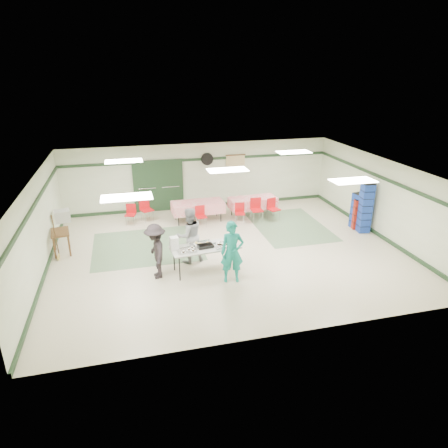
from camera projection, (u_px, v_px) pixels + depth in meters
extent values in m
plane|color=beige|center=(227.00, 251.00, 12.94)|extent=(11.00, 11.00, 0.00)
plane|color=white|center=(228.00, 169.00, 11.94)|extent=(11.00, 11.00, 0.00)
plane|color=beige|center=(200.00, 176.00, 16.50)|extent=(11.00, 0.00, 11.00)
plane|color=beige|center=(281.00, 282.00, 8.38)|extent=(11.00, 0.00, 11.00)
plane|color=beige|center=(38.00, 228.00, 11.19)|extent=(0.00, 9.00, 9.00)
plane|color=beige|center=(382.00, 198.00, 13.69)|extent=(0.00, 9.00, 9.00)
cube|color=#1D351E|center=(200.00, 159.00, 16.21)|extent=(11.00, 0.06, 0.10)
cube|color=#1D351E|center=(201.00, 206.00, 16.95)|extent=(11.00, 0.06, 0.12)
cube|color=#1D351E|center=(35.00, 204.00, 10.94)|extent=(0.06, 9.00, 0.10)
cube|color=#1D351E|center=(47.00, 269.00, 11.67)|extent=(0.06, 9.00, 0.12)
cube|color=#1D351E|center=(384.00, 179.00, 13.43)|extent=(0.06, 9.00, 0.10)
cube|color=#1D351E|center=(376.00, 233.00, 14.16)|extent=(0.06, 9.00, 0.12)
cube|color=slate|center=(147.00, 246.00, 13.27)|extent=(3.50, 3.00, 0.01)
cube|color=slate|center=(289.00, 226.00, 14.93)|extent=(2.50, 3.50, 0.01)
cube|color=#969895|center=(147.00, 187.00, 16.05)|extent=(0.90, 0.06, 2.10)
cube|color=#969895|center=(170.00, 185.00, 16.27)|extent=(0.90, 0.06, 2.10)
cube|color=#1D351E|center=(159.00, 186.00, 16.14)|extent=(2.00, 0.03, 2.15)
cylinder|color=black|center=(207.00, 159.00, 16.25)|extent=(0.50, 0.10, 0.50)
cube|color=#D2B983|center=(235.00, 162.00, 16.60)|extent=(0.80, 0.02, 0.60)
cube|color=#B7B6B2|center=(205.00, 247.00, 11.44)|extent=(2.05, 1.01, 0.04)
cylinder|color=black|center=(180.00, 269.00, 11.02)|extent=(0.04, 0.04, 0.72)
cylinder|color=black|center=(237.00, 259.00, 11.57)|extent=(0.04, 0.04, 0.72)
cylinder|color=black|center=(174.00, 259.00, 11.58)|extent=(0.04, 0.04, 0.72)
cylinder|color=black|center=(229.00, 250.00, 12.13)|extent=(0.04, 0.04, 0.72)
cube|color=silver|center=(224.00, 245.00, 11.50)|extent=(0.60, 0.48, 0.02)
cube|color=silver|center=(201.00, 245.00, 11.52)|extent=(0.67, 0.54, 0.02)
cube|color=silver|center=(187.00, 251.00, 11.16)|extent=(0.57, 0.45, 0.02)
cube|color=black|center=(205.00, 246.00, 11.38)|extent=(0.47, 0.33, 0.08)
cube|color=white|center=(174.00, 243.00, 11.21)|extent=(0.25, 0.23, 0.36)
imported|color=#148D80|center=(232.00, 252.00, 10.83)|extent=(0.69, 0.51, 1.75)
imported|color=gray|center=(189.00, 235.00, 11.92)|extent=(0.97, 0.83, 1.73)
imported|color=black|center=(156.00, 251.00, 11.05)|extent=(0.65, 1.06, 1.59)
cube|color=red|center=(253.00, 198.00, 15.69)|extent=(1.89, 0.90, 0.05)
cube|color=red|center=(253.00, 203.00, 15.76)|extent=(1.89, 0.92, 0.40)
cylinder|color=black|center=(237.00, 212.00, 15.35)|extent=(0.04, 0.04, 0.72)
cylinder|color=black|center=(273.00, 208.00, 15.77)|extent=(0.04, 0.04, 0.72)
cylinder|color=black|center=(232.00, 207.00, 15.89)|extent=(0.04, 0.04, 0.72)
cylinder|color=black|center=(267.00, 203.00, 16.32)|extent=(0.04, 0.04, 0.72)
cube|color=red|center=(198.00, 203.00, 15.19)|extent=(1.99, 0.90, 0.05)
cube|color=red|center=(198.00, 207.00, 15.26)|extent=(1.99, 0.93, 0.40)
cylinder|color=black|center=(178.00, 217.00, 14.83)|extent=(0.04, 0.04, 0.72)
cylinder|color=black|center=(221.00, 213.00, 15.24)|extent=(0.04, 0.04, 0.72)
cylinder|color=black|center=(176.00, 211.00, 15.42)|extent=(0.04, 0.04, 0.72)
cylinder|color=black|center=(216.00, 207.00, 15.83)|extent=(0.04, 0.04, 0.72)
cube|color=red|center=(257.00, 210.00, 15.20)|extent=(0.43, 0.43, 0.04)
cube|color=red|center=(256.00, 203.00, 15.28)|extent=(0.42, 0.05, 0.42)
cylinder|color=silver|center=(254.00, 218.00, 15.10)|extent=(0.02, 0.02, 0.44)
cylinder|color=silver|center=(262.00, 217.00, 15.17)|extent=(0.02, 0.02, 0.44)
cylinder|color=silver|center=(251.00, 215.00, 15.41)|extent=(0.02, 0.02, 0.44)
cylinder|color=silver|center=(259.00, 214.00, 15.48)|extent=(0.02, 0.02, 0.44)
cube|color=red|center=(240.00, 213.00, 15.07)|extent=(0.43, 0.43, 0.04)
cube|color=red|center=(240.00, 207.00, 15.15)|extent=(0.36, 0.12, 0.36)
cylinder|color=silver|center=(236.00, 220.00, 15.01)|extent=(0.02, 0.02, 0.38)
cylinder|color=silver|center=(244.00, 220.00, 15.02)|extent=(0.02, 0.02, 0.38)
cylinder|color=silver|center=(236.00, 217.00, 15.28)|extent=(0.02, 0.02, 0.38)
cylinder|color=silver|center=(243.00, 217.00, 15.28)|extent=(0.02, 0.02, 0.38)
cube|color=red|center=(274.00, 209.00, 15.37)|extent=(0.50, 0.50, 0.04)
cube|color=red|center=(271.00, 203.00, 15.43)|extent=(0.39, 0.16, 0.40)
cylinder|color=silver|center=(273.00, 217.00, 15.25)|extent=(0.02, 0.02, 0.42)
cylinder|color=silver|center=(280.00, 215.00, 15.40)|extent=(0.02, 0.02, 0.42)
cylinder|color=silver|center=(268.00, 215.00, 15.50)|extent=(0.02, 0.02, 0.42)
cylinder|color=silver|center=(274.00, 213.00, 15.65)|extent=(0.02, 0.02, 0.42)
cube|color=red|center=(201.00, 217.00, 14.73)|extent=(0.39, 0.39, 0.04)
cube|color=red|center=(200.00, 210.00, 14.80)|extent=(0.37, 0.07, 0.36)
cylinder|color=silver|center=(199.00, 224.00, 14.64)|extent=(0.02, 0.02, 0.38)
cylinder|color=silver|center=(206.00, 223.00, 14.72)|extent=(0.02, 0.02, 0.38)
cylinder|color=silver|center=(196.00, 221.00, 14.89)|extent=(0.02, 0.02, 0.38)
cylinder|color=silver|center=(204.00, 220.00, 14.98)|extent=(0.02, 0.02, 0.38)
cube|color=red|center=(147.00, 210.00, 15.22)|extent=(0.55, 0.55, 0.04)
cube|color=red|center=(144.00, 203.00, 15.28)|extent=(0.40, 0.20, 0.42)
cylinder|color=silver|center=(145.00, 218.00, 15.09)|extent=(0.02, 0.02, 0.44)
cylinder|color=silver|center=(153.00, 216.00, 15.28)|extent=(0.02, 0.02, 0.44)
cylinder|color=silver|center=(141.00, 216.00, 15.34)|extent=(0.02, 0.02, 0.44)
cylinder|color=silver|center=(149.00, 214.00, 15.53)|extent=(0.02, 0.02, 0.44)
cube|color=red|center=(130.00, 215.00, 14.92)|extent=(0.45, 0.45, 0.04)
cube|color=red|center=(131.00, 208.00, 15.00)|extent=(0.36, 0.14, 0.36)
cylinder|color=silver|center=(126.00, 221.00, 14.87)|extent=(0.02, 0.02, 0.38)
cylinder|color=silver|center=(134.00, 221.00, 14.86)|extent=(0.02, 0.02, 0.38)
cylinder|color=silver|center=(128.00, 219.00, 15.14)|extent=(0.02, 0.02, 0.38)
cylinder|color=silver|center=(136.00, 219.00, 15.13)|extent=(0.02, 0.02, 0.38)
cube|color=#1B38A6|center=(365.00, 208.00, 14.11)|extent=(0.45, 0.45, 1.81)
cube|color=maroon|center=(358.00, 213.00, 14.57)|extent=(0.53, 0.53, 1.14)
cube|color=#1B38A6|center=(358.00, 211.00, 14.57)|extent=(0.48, 0.48, 1.32)
cube|color=brown|center=(60.00, 232.00, 12.53)|extent=(0.65, 0.90, 0.05)
cube|color=brown|center=(55.00, 248.00, 12.29)|extent=(0.05, 0.05, 0.70)
cube|color=brown|center=(69.00, 246.00, 12.45)|extent=(0.05, 0.05, 0.70)
cube|color=brown|center=(54.00, 240.00, 12.88)|extent=(0.05, 0.05, 0.70)
cube|color=brown|center=(68.00, 238.00, 13.03)|extent=(0.05, 0.05, 0.70)
cube|color=#B2B2AD|center=(62.00, 216.00, 13.26)|extent=(0.55, 0.51, 0.39)
cylinder|color=brown|center=(55.00, 236.00, 12.18)|extent=(0.05, 0.23, 1.44)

